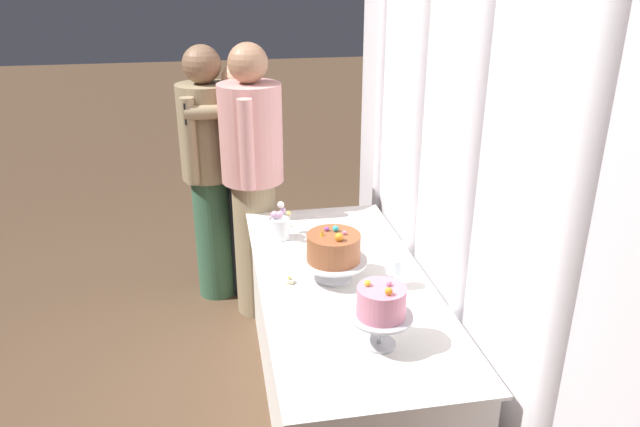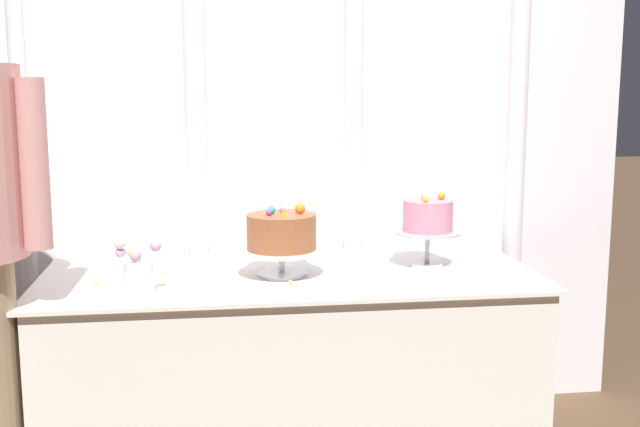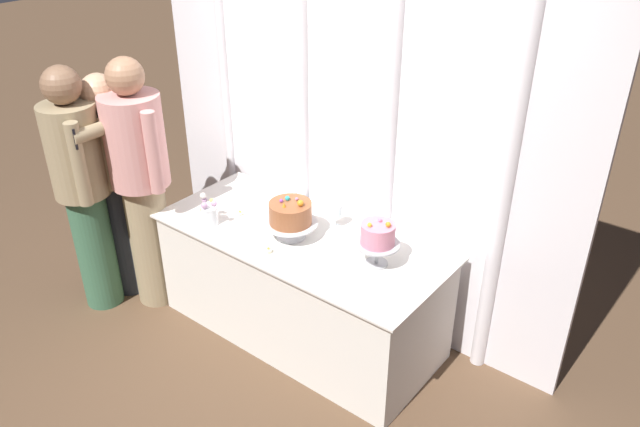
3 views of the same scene
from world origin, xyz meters
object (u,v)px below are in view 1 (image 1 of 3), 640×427
cake_display_nearright (381,305)px  guest_girl_blue_dress (244,173)px  tealight_far_left (287,225)px  tealight_near_left (318,239)px  cake_display_nearleft (334,250)px  guest_man_dark_suit (209,166)px  tealight_near_right (289,281)px  flower_vase (280,226)px  guest_man_pink_jacket (253,175)px  wine_glass (395,266)px  cake_table (343,345)px

cake_display_nearright → guest_girl_blue_dress: bearing=-167.2°
tealight_far_left → tealight_near_left: tealight_far_left is taller
cake_display_nearright → tealight_far_left: bearing=-170.2°
cake_display_nearleft → tealight_near_left: bearing=179.8°
guest_man_dark_suit → guest_girl_blue_dress: bearing=86.3°
cake_display_nearleft → tealight_near_right: cake_display_nearleft is taller
cake_display_nearright → tealight_near_left: size_ratio=6.87×
tealight_near_left → guest_girl_blue_dress: 0.89m
cake_display_nearleft → cake_display_nearright: (0.56, 0.07, 0.03)m
flower_vase → tealight_near_right: bearing=-2.2°
cake_display_nearright → tealight_near_left: cake_display_nearright is taller
guest_man_pink_jacket → guest_girl_blue_dress: bearing=-170.3°
cake_display_nearleft → tealight_near_right: 0.25m
wine_glass → cake_table: bearing=-116.0°
cake_table → guest_man_pink_jacket: size_ratio=1.06×
cake_display_nearleft → guest_man_pink_jacket: 1.04m
cake_display_nearright → tealight_near_right: size_ratio=6.25×
flower_vase → guest_man_pink_jacket: bearing=-168.3°
cake_table → flower_vase: 0.72m
cake_display_nearright → tealight_far_left: 1.23m
wine_glass → guest_girl_blue_dress: bearing=-156.7°
tealight_far_left → cake_display_nearright: bearing=9.8°
guest_man_pink_jacket → guest_man_dark_suit: bearing=-135.3°
cake_display_nearright → flower_vase: 1.09m
flower_vase → guest_girl_blue_dress: bearing=-169.0°
tealight_near_left → guest_man_pink_jacket: 0.67m
cake_table → cake_display_nearleft: bearing=-126.6°
cake_display_nearleft → guest_girl_blue_dress: 1.28m
cake_display_nearleft → guest_man_pink_jacket: bearing=-163.4°
cake_table → guest_man_dark_suit: size_ratio=1.09×
cake_display_nearleft → guest_man_pink_jacket: guest_man_pink_jacket is taller
tealight_far_left → tealight_near_right: bearing=-6.7°
tealight_near_right → guest_man_dark_suit: guest_man_dark_suit is taller
flower_vase → tealight_near_left: size_ratio=4.60×
tealight_near_left → guest_girl_blue_dress: size_ratio=0.03×
guest_man_pink_jacket → guest_girl_blue_dress: guest_man_pink_jacket is taller
tealight_near_left → tealight_near_right: tealight_near_right is taller
cake_display_nearleft → wine_glass: bearing=62.0°
flower_vase → guest_girl_blue_dress: (-0.75, -0.15, 0.06)m
flower_vase → guest_man_pink_jacket: guest_man_pink_jacket is taller
tealight_far_left → guest_girl_blue_dress: bearing=-161.5°
guest_man_pink_jacket → wine_glass: bearing=26.0°
cake_table → wine_glass: 0.53m
guest_girl_blue_dress → tealight_far_left: bearing=18.5°
cake_display_nearleft → wine_glass: 0.29m
guest_man_dark_suit → tealight_near_left: bearing=33.8°
cake_display_nearright → flower_vase: bearing=-166.0°
cake_table → tealight_near_left: (-0.46, -0.04, 0.37)m
cake_table → wine_glass: bearing=64.0°
flower_vase → tealight_far_left: flower_vase is taller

